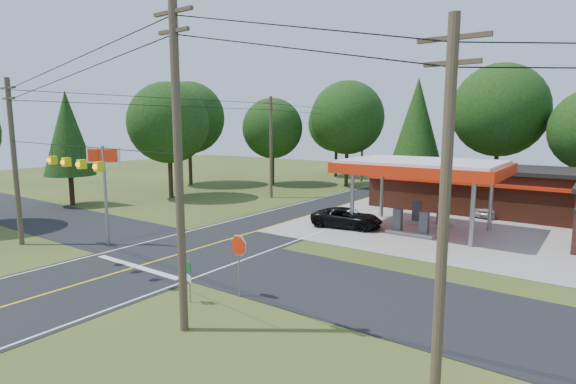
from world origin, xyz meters
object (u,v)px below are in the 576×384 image
Objects in this scene: gas_canopy at (422,169)px; suv_car at (347,218)px; sedan_car at (493,208)px; big_stop_sign at (104,173)px; octagonal_stop_sign at (239,250)px.

gas_canopy reaches higher than suv_car.
sedan_car is 0.67× the size of big_stop_sign.
octagonal_stop_sign reaches higher than suv_car.
octagonal_stop_sign is (-5.12, -24.51, 1.36)m from sedan_car.
suv_car is at bearing 53.19° from big_stop_sign.
big_stop_sign is 12.32m from octagonal_stop_sign.
gas_canopy reaches higher than sedan_car.
gas_canopy is 2.62× the size of sedan_car.
suv_car is at bearing -113.08° from sedan_car.
big_stop_sign reaches higher than gas_canopy.
gas_canopy is at bearing -73.19° from suv_car.
big_stop_sign reaches higher than suv_car.
octagonal_stop_sign is at bearing -7.13° from big_stop_sign.
big_stop_sign is at bearing -113.28° from sedan_car.
octagonal_stop_sign is (12.00, -1.50, -2.37)m from big_stop_sign.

